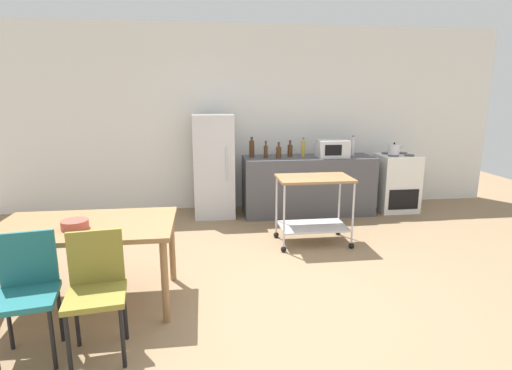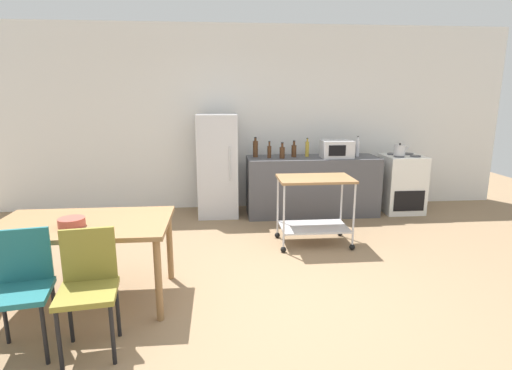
# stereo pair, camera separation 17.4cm
# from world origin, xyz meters

# --- Properties ---
(ground_plane) EXTENTS (12.00, 12.00, 0.00)m
(ground_plane) POSITION_xyz_m (0.00, 0.00, 0.00)
(ground_plane) COLOR #8C7051
(back_wall) EXTENTS (8.40, 0.12, 2.90)m
(back_wall) POSITION_xyz_m (0.00, 3.20, 1.45)
(back_wall) COLOR white
(back_wall) RESTS_ON ground_plane
(kitchen_counter) EXTENTS (2.00, 0.64, 0.90)m
(kitchen_counter) POSITION_xyz_m (0.90, 2.60, 0.45)
(kitchen_counter) COLOR #4C4C51
(kitchen_counter) RESTS_ON ground_plane
(dining_table) EXTENTS (1.50, 0.90, 0.75)m
(dining_table) POSITION_xyz_m (-1.72, 0.11, 0.67)
(dining_table) COLOR olive
(dining_table) RESTS_ON ground_plane
(chair_olive) EXTENTS (0.45, 0.45, 0.89)m
(chair_olive) POSITION_xyz_m (-1.47, -0.61, 0.52)
(chair_olive) COLOR olive
(chair_olive) RESTS_ON ground_plane
(chair_teal) EXTENTS (0.46, 0.46, 0.89)m
(chair_teal) POSITION_xyz_m (-1.95, -0.58, 0.52)
(chair_teal) COLOR #1E666B
(chair_teal) RESTS_ON ground_plane
(stove_oven) EXTENTS (0.60, 0.61, 0.92)m
(stove_oven) POSITION_xyz_m (2.35, 2.62, 0.45)
(stove_oven) COLOR white
(stove_oven) RESTS_ON ground_plane
(refrigerator) EXTENTS (0.60, 0.63, 1.55)m
(refrigerator) POSITION_xyz_m (-0.55, 2.70, 0.78)
(refrigerator) COLOR silver
(refrigerator) RESTS_ON ground_plane
(kitchen_cart) EXTENTS (0.91, 0.57, 0.85)m
(kitchen_cart) POSITION_xyz_m (0.64, 1.33, 0.57)
(kitchen_cart) COLOR olive
(kitchen_cart) RESTS_ON ground_plane
(bottle_hot_sauce) EXTENTS (0.08, 0.08, 0.30)m
(bottle_hot_sauce) POSITION_xyz_m (0.03, 2.69, 1.03)
(bottle_hot_sauce) COLOR #4C2D19
(bottle_hot_sauce) RESTS_ON kitchen_counter
(bottle_sesame_oil) EXTENTS (0.06, 0.06, 0.25)m
(bottle_sesame_oil) POSITION_xyz_m (0.23, 2.59, 1.00)
(bottle_sesame_oil) COLOR #4C2D19
(bottle_sesame_oil) RESTS_ON kitchen_counter
(bottle_olive_oil) EXTENTS (0.08, 0.08, 0.24)m
(bottle_olive_oil) POSITION_xyz_m (0.42, 2.53, 0.99)
(bottle_olive_oil) COLOR #4C2D19
(bottle_olive_oil) RESTS_ON kitchen_counter
(bottle_soda) EXTENTS (0.08, 0.08, 0.25)m
(bottle_soda) POSITION_xyz_m (0.62, 2.64, 1.00)
(bottle_soda) COLOR #4C2D19
(bottle_soda) RESTS_ON kitchen_counter
(bottle_sparkling_water) EXTENTS (0.06, 0.06, 0.29)m
(bottle_sparkling_water) POSITION_xyz_m (0.82, 2.66, 1.02)
(bottle_sparkling_water) COLOR gold
(bottle_sparkling_water) RESTS_ON kitchen_counter
(microwave) EXTENTS (0.46, 0.35, 0.26)m
(microwave) POSITION_xyz_m (1.24, 2.52, 1.03)
(microwave) COLOR silver
(microwave) RESTS_ON kitchen_counter
(bottle_vinegar) EXTENTS (0.06, 0.06, 0.31)m
(bottle_vinegar) POSITION_xyz_m (1.60, 2.62, 1.03)
(bottle_vinegar) COLOR silver
(bottle_vinegar) RESTS_ON kitchen_counter
(fruit_bowl) EXTENTS (0.22, 0.22, 0.07)m
(fruit_bowl) POSITION_xyz_m (-1.77, -0.01, 0.79)
(fruit_bowl) COLOR #B24C3F
(fruit_bowl) RESTS_ON dining_table
(kettle) EXTENTS (0.24, 0.17, 0.19)m
(kettle) POSITION_xyz_m (2.23, 2.52, 1.00)
(kettle) COLOR silver
(kettle) RESTS_ON stove_oven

